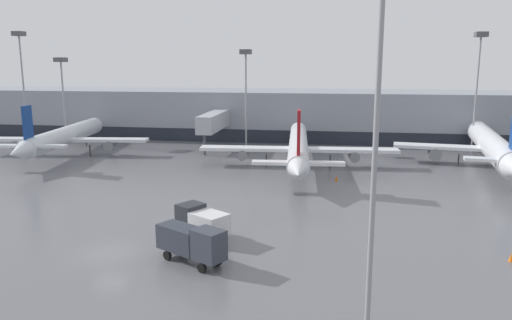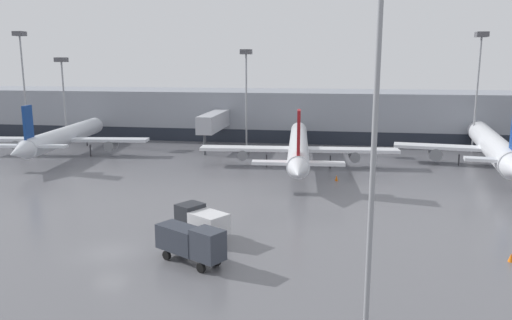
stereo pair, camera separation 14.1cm
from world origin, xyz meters
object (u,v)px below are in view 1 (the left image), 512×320
at_px(parked_jet_1, 491,145).
at_px(apron_light_mast_4, 21,56).
at_px(apron_light_mast_2, 246,70).
at_px(apron_light_mast_5, 382,13).
at_px(service_truck_0, 202,220).
at_px(parked_jet_2, 298,146).
at_px(traffic_cone_1, 336,178).
at_px(parked_jet_0, 64,137).
at_px(traffic_cone_3, 511,257).
at_px(service_truck_1, 192,241).
at_px(apron_light_mast_3, 62,74).
at_px(apron_light_mast_1, 479,58).

xyz_separation_m(parked_jet_1, apron_light_mast_4, (-77.45, 10.07, 12.40)).
xyz_separation_m(apron_light_mast_2, apron_light_mast_5, (16.85, -56.36, 3.69)).
relative_size(apron_light_mast_2, apron_light_mast_4, 0.83).
bearing_deg(apron_light_mast_2, apron_light_mast_5, -73.36).
xyz_separation_m(service_truck_0, apron_light_mast_4, (-44.94, 44.81, 13.84)).
height_order(parked_jet_2, traffic_cone_1, parked_jet_2).
height_order(parked_jet_0, apron_light_mast_4, apron_light_mast_4).
xyz_separation_m(parked_jet_0, service_truck_0, (30.95, -33.06, -1.42)).
distance_m(traffic_cone_1, traffic_cone_3, 26.90).
bearing_deg(parked_jet_1, traffic_cone_3, 174.05).
height_order(parked_jet_2, apron_light_mast_4, apron_light_mast_4).
bearing_deg(parked_jet_2, apron_light_mast_2, 30.97).
bearing_deg(parked_jet_1, apron_light_mast_2, 82.97).
relative_size(service_truck_1, traffic_cone_1, 8.22).
bearing_deg(apron_light_mast_5, traffic_cone_1, 92.72).
height_order(service_truck_1, apron_light_mast_3, apron_light_mast_3).
distance_m(apron_light_mast_3, apron_light_mast_5, 75.67).
height_order(traffic_cone_3, apron_light_mast_5, apron_light_mast_5).
bearing_deg(apron_light_mast_3, apron_light_mast_1, 1.46).
height_order(parked_jet_1, apron_light_mast_5, apron_light_mast_5).
bearing_deg(apron_light_mast_3, traffic_cone_3, -36.87).
relative_size(service_truck_0, traffic_cone_1, 7.04).
distance_m(parked_jet_0, service_truck_0, 45.31).
bearing_deg(apron_light_mast_4, traffic_cone_1, -21.70).
height_order(parked_jet_0, traffic_cone_1, parked_jet_0).
distance_m(parked_jet_0, parked_jet_2, 36.87).
relative_size(parked_jet_2, apron_light_mast_3, 2.50).
xyz_separation_m(parked_jet_0, traffic_cone_3, (54.79, -34.26, -2.66)).
distance_m(parked_jet_1, service_truck_1, 51.02).
bearing_deg(apron_light_mast_4, parked_jet_2, -16.07).
height_order(apron_light_mast_1, apron_light_mast_2, apron_light_mast_1).
bearing_deg(apron_light_mast_5, parked_jet_1, 67.13).
bearing_deg(traffic_cone_3, parked_jet_2, 119.86).
bearing_deg(service_truck_1, traffic_cone_1, 99.44).
xyz_separation_m(parked_jet_1, traffic_cone_3, (-8.67, -35.94, -2.68)).
xyz_separation_m(traffic_cone_3, apron_light_mast_1, (9.14, 47.57, 14.62)).
distance_m(parked_jet_2, traffic_cone_3, 36.30).
distance_m(apron_light_mast_3, apron_light_mast_4, 8.36).
relative_size(parked_jet_0, parked_jet_1, 0.81).
bearing_deg(traffic_cone_3, service_truck_0, 177.11).
height_order(service_truck_1, apron_light_mast_2, apron_light_mast_2).
height_order(parked_jet_1, service_truck_1, parked_jet_1).
bearing_deg(apron_light_mast_1, service_truck_0, -125.42).
height_order(parked_jet_2, traffic_cone_3, parked_jet_2).
relative_size(service_truck_1, apron_light_mast_1, 0.31).
relative_size(apron_light_mast_4, apron_light_mast_5, 0.90).
height_order(parked_jet_1, apron_light_mast_4, apron_light_mast_4).
xyz_separation_m(traffic_cone_1, apron_light_mast_4, (-56.07, 22.31, 15.06)).
bearing_deg(parked_jet_0, service_truck_0, -143.41).
xyz_separation_m(service_truck_1, traffic_cone_3, (23.21, 3.86, -1.32)).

